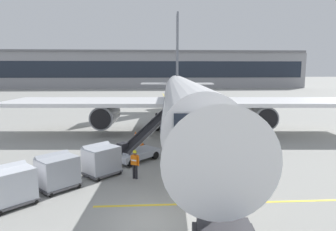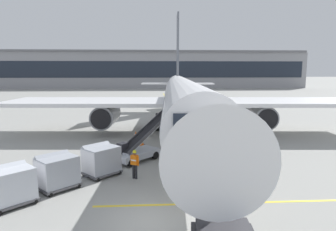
{
  "view_description": "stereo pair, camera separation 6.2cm",
  "coord_description": "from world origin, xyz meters",
  "px_view_note": "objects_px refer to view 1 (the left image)",
  "views": [
    {
      "loc": [
        -0.04,
        -11.94,
        6.34
      ],
      "look_at": [
        1.3,
        10.26,
        3.01
      ],
      "focal_mm": 31.99,
      "sensor_mm": 36.0,
      "label": 1
    },
    {
      "loc": [
        0.02,
        -11.94,
        6.34
      ],
      "look_at": [
        1.3,
        10.26,
        3.01
      ],
      "focal_mm": 31.99,
      "sensor_mm": 36.0,
      "label": 2
    }
  ],
  "objects_px": {
    "parked_airplane": "(183,97)",
    "baggage_cart_third": "(11,185)",
    "safety_cone_nose_mark": "(141,141)",
    "ground_crew_by_loader": "(101,162)",
    "safety_cone_engine_keepout": "(133,141)",
    "baggage_cart_second": "(57,171)",
    "ground_crew_by_carts": "(135,162)",
    "safety_cone_wingtip": "(136,135)",
    "belt_loader": "(138,148)",
    "baggage_cart_lead": "(101,159)"
  },
  "relations": [
    {
      "from": "ground_crew_by_loader",
      "to": "safety_cone_engine_keepout",
      "type": "xyz_separation_m",
      "value": [
        1.43,
        7.85,
        -0.65
      ]
    },
    {
      "from": "ground_crew_by_carts",
      "to": "safety_cone_wingtip",
      "type": "height_order",
      "value": "ground_crew_by_carts"
    },
    {
      "from": "baggage_cart_third",
      "to": "safety_cone_nose_mark",
      "type": "relative_size",
      "value": 3.38
    },
    {
      "from": "ground_crew_by_carts",
      "to": "baggage_cart_second",
      "type": "bearing_deg",
      "value": -162.36
    },
    {
      "from": "baggage_cart_third",
      "to": "ground_crew_by_loader",
      "type": "distance_m",
      "value": 5.04
    },
    {
      "from": "baggage_cart_third",
      "to": "safety_cone_engine_keepout",
      "type": "height_order",
      "value": "baggage_cart_third"
    },
    {
      "from": "baggage_cart_lead",
      "to": "baggage_cart_third",
      "type": "relative_size",
      "value": 1.0
    },
    {
      "from": "baggage_cart_lead",
      "to": "ground_crew_by_loader",
      "type": "height_order",
      "value": "baggage_cart_lead"
    },
    {
      "from": "safety_cone_wingtip",
      "to": "safety_cone_nose_mark",
      "type": "height_order",
      "value": "safety_cone_nose_mark"
    },
    {
      "from": "parked_airplane",
      "to": "baggage_cart_third",
      "type": "bearing_deg",
      "value": -121.23
    },
    {
      "from": "baggage_cart_third",
      "to": "belt_loader",
      "type": "bearing_deg",
      "value": 50.16
    },
    {
      "from": "belt_loader",
      "to": "safety_cone_wingtip",
      "type": "relative_size",
      "value": 6.72
    },
    {
      "from": "baggage_cart_second",
      "to": "baggage_cart_third",
      "type": "bearing_deg",
      "value": -130.37
    },
    {
      "from": "baggage_cart_lead",
      "to": "safety_cone_engine_keepout",
      "type": "distance_m",
      "value": 7.58
    },
    {
      "from": "safety_cone_wingtip",
      "to": "belt_loader",
      "type": "bearing_deg",
      "value": -85.68
    },
    {
      "from": "parked_airplane",
      "to": "baggage_cart_third",
      "type": "xyz_separation_m",
      "value": [
        -9.94,
        -16.4,
        -2.65
      ]
    },
    {
      "from": "safety_cone_nose_mark",
      "to": "parked_airplane",
      "type": "bearing_deg",
      "value": 51.98
    },
    {
      "from": "parked_airplane",
      "to": "safety_cone_engine_keepout",
      "type": "bearing_deg",
      "value": -133.45
    },
    {
      "from": "safety_cone_nose_mark",
      "to": "safety_cone_engine_keepout",
      "type": "bearing_deg",
      "value": 164.52
    },
    {
      "from": "baggage_cart_second",
      "to": "parked_airplane",
      "type": "bearing_deg",
      "value": 60.11
    },
    {
      "from": "baggage_cart_second",
      "to": "safety_cone_wingtip",
      "type": "relative_size",
      "value": 3.71
    },
    {
      "from": "parked_airplane",
      "to": "baggage_cart_lead",
      "type": "height_order",
      "value": "parked_airplane"
    },
    {
      "from": "parked_airplane",
      "to": "safety_cone_nose_mark",
      "type": "xyz_separation_m",
      "value": [
        -4.14,
        -5.29,
        -3.28
      ]
    },
    {
      "from": "parked_airplane",
      "to": "ground_crew_by_carts",
      "type": "bearing_deg",
      "value": -107.81
    },
    {
      "from": "safety_cone_wingtip",
      "to": "safety_cone_engine_keepout",
      "type": "bearing_deg",
      "value": -92.51
    },
    {
      "from": "parked_airplane",
      "to": "ground_crew_by_loader",
      "type": "xyz_separation_m",
      "value": [
        -6.27,
        -12.95,
        -2.65
      ]
    },
    {
      "from": "belt_loader",
      "to": "safety_cone_wingtip",
      "type": "distance_m",
      "value": 7.11
    },
    {
      "from": "ground_crew_by_carts",
      "to": "safety_cone_engine_keepout",
      "type": "relative_size",
      "value": 2.42
    },
    {
      "from": "ground_crew_by_loader",
      "to": "parked_airplane",
      "type": "bearing_deg",
      "value": 64.18
    },
    {
      "from": "baggage_cart_second",
      "to": "ground_crew_by_carts",
      "type": "bearing_deg",
      "value": 17.64
    },
    {
      "from": "belt_loader",
      "to": "safety_cone_nose_mark",
      "type": "distance_m",
      "value": 4.23
    },
    {
      "from": "baggage_cart_lead",
      "to": "safety_cone_wingtip",
      "type": "bearing_deg",
      "value": 80.9
    },
    {
      "from": "baggage_cart_third",
      "to": "safety_cone_nose_mark",
      "type": "bearing_deg",
      "value": 62.4
    },
    {
      "from": "ground_crew_by_loader",
      "to": "baggage_cart_lead",
      "type": "bearing_deg",
      "value": 98.27
    },
    {
      "from": "baggage_cart_lead",
      "to": "safety_cone_engine_keepout",
      "type": "height_order",
      "value": "baggage_cart_lead"
    },
    {
      "from": "parked_airplane",
      "to": "baggage_cart_second",
      "type": "distance_m",
      "value": 16.95
    },
    {
      "from": "parked_airplane",
      "to": "safety_cone_engine_keepout",
      "type": "distance_m",
      "value": 7.76
    },
    {
      "from": "ground_crew_by_loader",
      "to": "safety_cone_nose_mark",
      "type": "distance_m",
      "value": 7.97
    },
    {
      "from": "parked_airplane",
      "to": "baggage_cart_second",
      "type": "height_order",
      "value": "parked_airplane"
    },
    {
      "from": "safety_cone_engine_keepout",
      "to": "parked_airplane",
      "type": "bearing_deg",
      "value": 46.55
    },
    {
      "from": "baggage_cart_lead",
      "to": "baggage_cart_third",
      "type": "distance_m",
      "value": 5.31
    },
    {
      "from": "belt_loader",
      "to": "baggage_cart_third",
      "type": "distance_m",
      "value": 8.99
    },
    {
      "from": "parked_airplane",
      "to": "safety_cone_nose_mark",
      "type": "distance_m",
      "value": 7.48
    },
    {
      "from": "baggage_cart_third",
      "to": "safety_cone_wingtip",
      "type": "distance_m",
      "value": 14.94
    },
    {
      "from": "belt_loader",
      "to": "safety_cone_nose_mark",
      "type": "bearing_deg",
      "value": 89.42
    },
    {
      "from": "baggage_cart_lead",
      "to": "safety_cone_engine_keepout",
      "type": "xyz_separation_m",
      "value": [
        1.5,
        7.41,
        -0.65
      ]
    },
    {
      "from": "belt_loader",
      "to": "safety_cone_engine_keepout",
      "type": "bearing_deg",
      "value": 98.45
    },
    {
      "from": "ground_crew_by_loader",
      "to": "safety_cone_wingtip",
      "type": "distance_m",
      "value": 10.66
    },
    {
      "from": "baggage_cart_second",
      "to": "ground_crew_by_loader",
      "type": "relative_size",
      "value": 1.46
    },
    {
      "from": "parked_airplane",
      "to": "belt_loader",
      "type": "distance_m",
      "value": 10.73
    }
  ]
}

